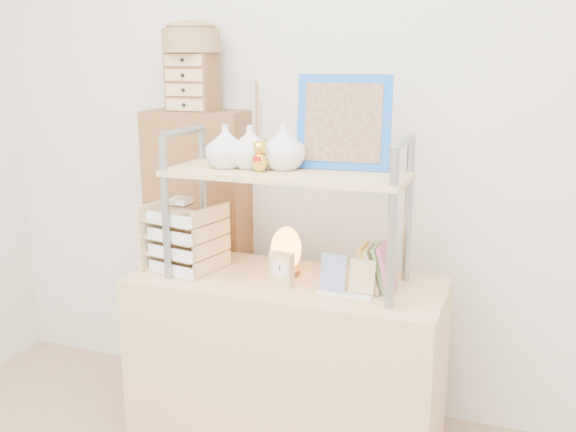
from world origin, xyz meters
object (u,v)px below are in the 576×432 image
object	(u,v)px
desk	(286,368)
letter_tray	(183,241)
salt_lamp	(286,250)
cabinet	(201,255)

from	to	relation	value
desk	letter_tray	distance (m)	0.65
letter_tray	salt_lamp	world-z (taller)	letter_tray
letter_tray	cabinet	bearing A→B (deg)	109.55
letter_tray	salt_lamp	bearing A→B (deg)	12.53
desk	salt_lamp	distance (m)	0.48
cabinet	letter_tray	distance (m)	0.47
letter_tray	salt_lamp	xyz separation A→B (m)	(0.41, 0.09, -0.02)
desk	cabinet	world-z (taller)	cabinet
desk	letter_tray	size ratio (longest dim) A/B	4.05
desk	cabinet	size ratio (longest dim) A/B	0.89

